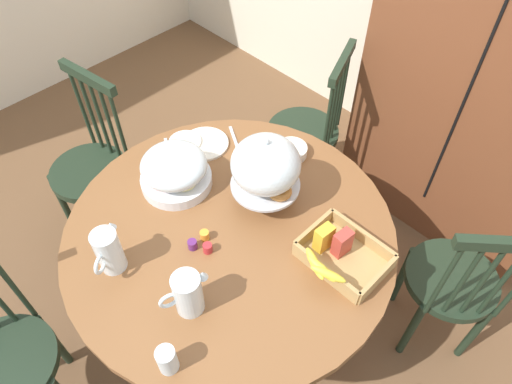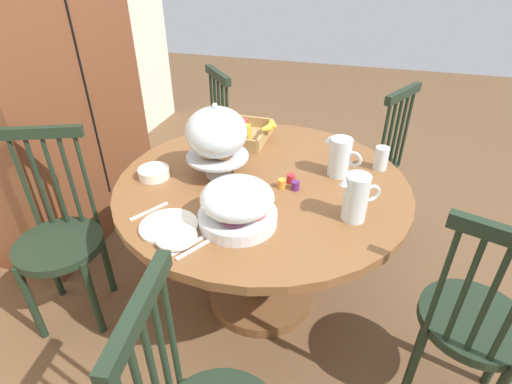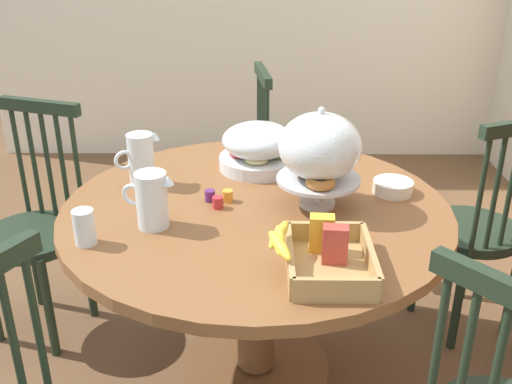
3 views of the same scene
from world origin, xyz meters
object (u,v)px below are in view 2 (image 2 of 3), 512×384
Objects in this scene: dining_table at (262,215)px; cereal_bowl at (154,173)px; wooden_armoire at (42,80)px; windsor_chair_by_cabinet at (203,151)px; milk_pitcher at (340,159)px; windsor_chair_facing_door at (60,241)px; pastry_stand_with_dome at (217,135)px; china_plate_large at (169,226)px; cereal_basket at (248,133)px; drinking_glass at (381,158)px; windsor_chair_near_window at (368,165)px; windsor_chair_host_seat at (473,325)px; fruit_platter_covered at (238,204)px; china_plate_small at (176,237)px; orange_juice_pitcher at (356,199)px.

cereal_bowl is (-0.11, 0.48, 0.21)m from dining_table.
wooden_armoire is 14.00× the size of cereal_bowl.
milk_pitcher is (-0.58, -0.94, 0.37)m from windsor_chair_by_cabinet.
pastry_stand_with_dome is at bearing -63.92° from windsor_chair_facing_door.
china_plate_large is at bearing 150.25° from dining_table.
drinking_glass is at bearing -100.56° from cereal_basket.
windsor_chair_near_window is at bearing -74.92° from wooden_armoire.
wooden_armoire is 1.40m from china_plate_large.
windsor_chair_host_seat is (-1.05, -1.52, 0.00)m from windsor_chair_by_cabinet.
drinking_glass is (-0.47, -1.12, 0.34)m from windsor_chair_by_cabinet.
dining_table is 1.35× the size of windsor_chair_near_window.
fruit_platter_covered is (-0.66, -1.39, -0.16)m from wooden_armoire.
china_plate_large is 2.00× the size of drinking_glass.
china_plate_small is at bearing 159.72° from dining_table.
windsor_chair_near_window is at bearing -29.42° from china_plate_large.
windsor_chair_facing_door is 1.79m from windsor_chair_host_seat.
china_plate_large is 1.02m from drinking_glass.
cereal_bowl is (0.23, -0.41, 0.31)m from windsor_chair_facing_door.
windsor_chair_facing_door is 8.86× the size of drinking_glass.
windsor_chair_facing_door is 6.50× the size of china_plate_small.
pastry_stand_with_dome is at bearing 106.13° from milk_pitcher.
wooden_armoire reaches higher than windsor_chair_near_window.
drinking_glass is at bearing 34.06° from windsor_chair_host_seat.
china_plate_large is at bearing -162.32° from windsor_chair_by_cabinet.
cereal_basket is (0.73, -0.71, 0.33)m from windsor_chair_facing_door.
china_plate_small is (-0.32, 0.60, -0.07)m from orange_juice_pitcher.
windsor_chair_by_cabinet is 6.50× the size of china_plate_small.
windsor_chair_host_seat reaches higher than dining_table.
fruit_platter_covered is (-1.16, 0.47, 0.37)m from windsor_chair_near_window.
orange_juice_pitcher is 0.90m from cereal_bowl.
pastry_stand_with_dome is at bearing 110.58° from drinking_glass.
wooden_armoire is 2.01× the size of windsor_chair_facing_door.
wooden_armoire reaches higher than pastry_stand_with_dome.
pastry_stand_with_dome is 2.46× the size of cereal_bowl.
wooden_armoire is 2.01× the size of windsor_chair_by_cabinet.
windsor_chair_by_cabinet reaches higher than dining_table.
windsor_chair_near_window is 1.00× the size of windsor_chair_by_cabinet.
dining_table is 0.96m from windsor_chair_facing_door.
wooden_armoire is 1.55m from fruit_platter_covered.
windsor_chair_near_window reaches higher than drinking_glass.
pastry_stand_with_dome is 1.09× the size of cereal_basket.
windsor_chair_near_window reaches higher than dining_table.
pastry_stand_with_dome is 0.77m from drinking_glass.
windsor_chair_near_window is at bearing 20.51° from windsor_chair_host_seat.
orange_juice_pitcher is 0.86× the size of china_plate_large.
fruit_platter_covered is 0.78m from drinking_glass.
pastry_stand_with_dome is at bearing 74.40° from orange_juice_pitcher.
windsor_chair_host_seat is 3.09× the size of cereal_basket.
dining_table is 0.54m from cereal_bowl.
windsor_chair_facing_door is 0.57m from cereal_bowl.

